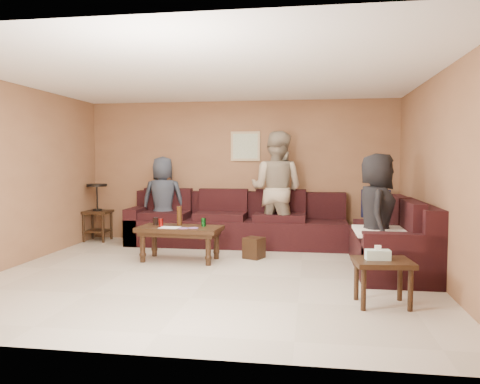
% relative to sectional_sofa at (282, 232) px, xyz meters
% --- Properties ---
extents(room, '(5.60, 5.50, 2.50)m').
position_rel_sectional_sofa_xyz_m(room, '(-0.81, -1.52, 1.34)').
color(room, beige).
rests_on(room, ground).
extents(sectional_sofa, '(4.65, 2.90, 0.97)m').
position_rel_sectional_sofa_xyz_m(sectional_sofa, '(0.00, 0.00, 0.00)').
color(sectional_sofa, black).
rests_on(sectional_sofa, ground).
extents(coffee_table, '(1.22, 0.67, 0.78)m').
position_rel_sectional_sofa_xyz_m(coffee_table, '(-1.43, -0.78, 0.09)').
color(coffee_table, black).
rests_on(coffee_table, ground).
extents(end_table_left, '(0.46, 0.46, 1.03)m').
position_rel_sectional_sofa_xyz_m(end_table_left, '(-3.36, 0.61, 0.21)').
color(end_table_left, black).
rests_on(end_table_left, ground).
extents(side_table_right, '(0.60, 0.51, 0.61)m').
position_rel_sectional_sofa_xyz_m(side_table_right, '(1.15, -2.50, 0.08)').
color(side_table_right, black).
rests_on(side_table_right, ground).
extents(waste_bin, '(0.34, 0.34, 0.31)m').
position_rel_sectional_sofa_xyz_m(waste_bin, '(-0.39, -0.46, -0.17)').
color(waste_bin, black).
rests_on(waste_bin, ground).
extents(wall_art, '(0.52, 0.04, 0.52)m').
position_rel_sectional_sofa_xyz_m(wall_art, '(-0.71, 0.96, 1.37)').
color(wall_art, tan).
rests_on(wall_art, ground).
extents(person_left, '(0.81, 0.60, 1.52)m').
position_rel_sectional_sofa_xyz_m(person_left, '(-2.11, 0.58, 0.43)').
color(person_left, '#2F3541').
rests_on(person_left, ground).
extents(person_middle, '(1.12, 0.98, 1.93)m').
position_rel_sectional_sofa_xyz_m(person_middle, '(-0.13, 0.51, 0.64)').
color(person_middle, tan).
rests_on(person_middle, ground).
extents(person_right, '(0.56, 0.80, 1.54)m').
position_rel_sectional_sofa_xyz_m(person_right, '(1.26, -1.24, 0.45)').
color(person_right, black).
rests_on(person_right, ground).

